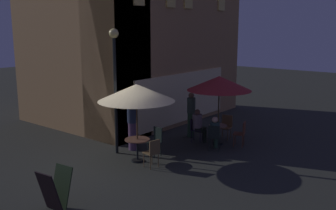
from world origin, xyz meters
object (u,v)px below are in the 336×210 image
object	(u,v)px
cafe_table_0	(218,131)
patio_umbrella_1	(136,93)
cafe_table_1	(137,144)
cafe_chair_0	(226,125)
cafe_chair_1	(195,128)
patron_seated_0	(198,124)
patron_standing_3	(191,114)
cafe_chair_5	(156,139)
cafe_chair_4	(153,151)
patron_standing_2	(133,124)
cafe_chair_3	(241,132)
patron_seated_1	(215,131)
street_lamp_near_corner	(115,69)
cafe_chair_2	(214,135)
menu_sandwich_board	(55,189)
patio_umbrella_0	(219,83)

from	to	relation	value
cafe_table_0	patio_umbrella_1	size ratio (longest dim) A/B	0.29
cafe_table_0	cafe_table_1	world-z (taller)	cafe_table_1
cafe_chair_0	cafe_chair_1	world-z (taller)	cafe_chair_0
patron_seated_0	patron_standing_3	bearing A→B (deg)	127.92
cafe_chair_0	patron_standing_3	xyz separation A→B (m)	(-0.69, 1.18, 0.36)
cafe_chair_5	patron_seated_0	distance (m)	2.15
cafe_chair_0	cafe_chair_4	world-z (taller)	cafe_chair_0
cafe_chair_1	patron_standing_2	distance (m)	2.46
patron_standing_2	cafe_chair_3	bearing A→B (deg)	153.27
patron_seated_0	patron_standing_2	xyz separation A→B (m)	(-2.19, 1.28, 0.20)
cafe_chair_0	cafe_chair_5	distance (m)	3.32
cafe_chair_5	patron_seated_1	size ratio (longest dim) A/B	0.79
street_lamp_near_corner	cafe_chair_4	distance (m)	3.02
cafe_chair_2	cafe_chair_4	world-z (taller)	cafe_chair_2
cafe_chair_0	patron_seated_0	distance (m)	1.23
patio_umbrella_1	cafe_chair_3	bearing A→B (deg)	-28.21
street_lamp_near_corner	cafe_table_0	bearing A→B (deg)	-35.26
patron_standing_2	menu_sandwich_board	bearing A→B (deg)	40.57
menu_sandwich_board	cafe_chair_5	world-z (taller)	menu_sandwich_board
cafe_chair_1	cafe_chair_2	world-z (taller)	cafe_chair_2
cafe_table_1	patron_standing_2	distance (m)	1.27
cafe_chair_2	patron_seated_1	size ratio (longest dim) A/B	0.77
street_lamp_near_corner	patron_standing_3	world-z (taller)	street_lamp_near_corner
cafe_chair_5	patron_seated_1	xyz separation A→B (m)	(1.71, -1.24, 0.12)
cafe_table_0	patio_umbrella_0	world-z (taller)	patio_umbrella_0
cafe_chair_3	cafe_chair_5	bearing A→B (deg)	37.99
cafe_chair_5	patron_standing_3	size ratio (longest dim) A/B	0.54
patio_umbrella_1	cafe_chair_4	bearing A→B (deg)	-99.90
patron_seated_0	cafe_chair_3	bearing A→B (deg)	-0.58
cafe_chair_0	cafe_chair_1	distance (m)	1.32
cafe_chair_0	cafe_chair_2	distance (m)	1.71
cafe_chair_3	cafe_chair_5	size ratio (longest dim) A/B	0.96
patron_seated_0	patio_umbrella_1	bearing A→B (deg)	-115.77
patron_seated_1	cafe_chair_0	bearing A→B (deg)	-6.88
street_lamp_near_corner	patron_seated_0	distance (m)	3.83
cafe_table_1	patron_standing_3	bearing A→B (deg)	4.72
patio_umbrella_0	menu_sandwich_board	bearing A→B (deg)	177.71
street_lamp_near_corner	cafe_chair_1	distance (m)	3.85
cafe_table_1	cafe_chair_3	distance (m)	3.94
cafe_table_1	patron_seated_0	size ratio (longest dim) A/B	0.64
street_lamp_near_corner	cafe_table_0	size ratio (longest dim) A/B	5.87
cafe_table_0	cafe_chair_2	size ratio (longest dim) A/B	0.77
cafe_table_1	patron_standing_2	bearing A→B (deg)	50.54
cafe_chair_0	patron_seated_0	world-z (taller)	patron_seated_0
menu_sandwich_board	cafe_chair_2	distance (m)	6.07
cafe_chair_4	patron_standing_2	size ratio (longest dim) A/B	0.50
cafe_chair_5	menu_sandwich_board	bearing A→B (deg)	14.68
patio_umbrella_1	patron_standing_2	xyz separation A→B (m)	(0.77, 0.94, -1.32)
patron_seated_0	patron_standing_2	distance (m)	2.54
menu_sandwich_board	patron_seated_1	world-z (taller)	patron_seated_1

